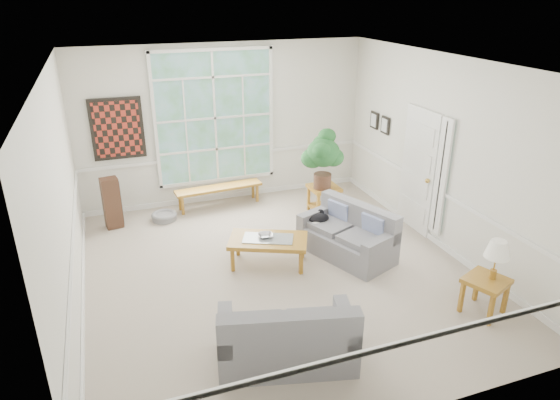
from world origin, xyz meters
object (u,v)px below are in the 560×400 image
at_px(loveseat_front, 287,330).
at_px(side_table, 484,296).
at_px(loveseat_right, 347,232).
at_px(end_table, 324,200).
at_px(coffee_table, 268,251).

height_order(loveseat_front, side_table, loveseat_front).
relative_size(loveseat_right, end_table, 2.83).
height_order(loveseat_right, end_table, loveseat_right).
distance_m(loveseat_front, side_table, 2.70).
bearing_deg(loveseat_right, side_table, -85.38).
bearing_deg(side_table, end_table, 100.30).
height_order(loveseat_right, loveseat_front, loveseat_front).
bearing_deg(side_table, coffee_table, 136.58).
distance_m(loveseat_right, coffee_table, 1.26).
height_order(end_table, side_table, end_table).
bearing_deg(loveseat_front, end_table, 73.90).
relative_size(end_table, side_table, 1.05).
relative_size(loveseat_front, coffee_table, 1.30).
bearing_deg(side_table, loveseat_front, 179.74).
bearing_deg(end_table, coffee_table, -137.27).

